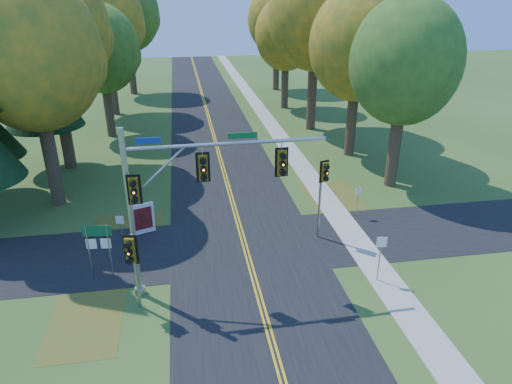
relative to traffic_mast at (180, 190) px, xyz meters
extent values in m
plane|color=#2C4C1B|center=(3.21, 1.54, -5.07)|extent=(160.00, 160.00, 0.00)
cube|color=black|center=(3.21, 1.54, -5.06)|extent=(8.00, 160.00, 0.02)
cube|color=black|center=(3.21, 3.54, -5.06)|extent=(60.00, 6.00, 0.02)
cube|color=gold|center=(3.11, 1.54, -5.04)|extent=(0.10, 160.00, 0.01)
cube|color=gold|center=(3.31, 1.54, -5.04)|extent=(0.10, 160.00, 0.01)
cube|color=#9E998E|center=(9.41, 1.54, -5.04)|extent=(1.60, 160.00, 0.06)
cube|color=brown|center=(-3.29, 5.54, -5.06)|extent=(4.00, 6.00, 0.00)
cube|color=brown|center=(10.01, 7.54, -5.06)|extent=(3.50, 8.00, 0.00)
cube|color=brown|center=(-4.29, -1.46, -5.06)|extent=(3.00, 5.00, 0.00)
cylinder|color=#38281C|center=(-7.99, 10.84, -1.69)|extent=(0.86, 0.86, 6.75)
ellipsoid|color=orange|center=(-7.99, 10.84, 4.48)|extent=(8.00, 8.00, 9.20)
sphere|color=orange|center=(-6.39, 12.04, 3.68)|extent=(4.80, 4.80, 4.80)
cylinder|color=#38281C|center=(14.71, 10.24, -2.03)|extent=(0.83, 0.83, 6.08)
ellipsoid|color=#4C7E27|center=(14.71, 10.24, 3.53)|extent=(7.20, 7.20, 8.28)
sphere|color=#4C7E27|center=(16.15, 11.32, 2.81)|extent=(4.32, 4.32, 4.32)
sphere|color=#4C7E27|center=(13.45, 9.52, 4.25)|extent=(3.96, 3.96, 3.96)
cylinder|color=#38281C|center=(-8.59, 17.74, -1.35)|extent=(0.89, 0.89, 7.42)
ellipsoid|color=orange|center=(-8.59, 17.74, 5.37)|extent=(8.60, 8.60, 9.89)
sphere|color=orange|center=(-6.87, 19.03, 4.51)|extent=(5.16, 5.16, 5.16)
sphere|color=orange|center=(-10.10, 16.88, 6.23)|extent=(4.73, 4.73, 4.73)
cylinder|color=#38281C|center=(14.11, 17.04, -1.92)|extent=(0.84, 0.84, 6.30)
ellipsoid|color=orange|center=(14.11, 17.04, 3.89)|extent=(7.60, 7.60, 8.74)
sphere|color=orange|center=(15.63, 18.18, 3.13)|extent=(4.56, 4.56, 4.56)
sphere|color=orange|center=(12.78, 16.28, 4.65)|extent=(4.18, 4.18, 4.18)
cylinder|color=#38281C|center=(-6.39, 25.94, -2.25)|extent=(0.81, 0.81, 5.62)
ellipsoid|color=#4C7E27|center=(-6.39, 25.94, 2.94)|extent=(6.80, 6.80, 7.82)
sphere|color=#4C7E27|center=(-5.03, 26.96, 2.26)|extent=(4.08, 4.08, 4.08)
sphere|color=#4C7E27|center=(-7.58, 25.26, 3.62)|extent=(3.74, 3.74, 3.74)
cylinder|color=#38281C|center=(13.01, 25.14, -1.24)|extent=(0.90, 0.90, 7.65)
ellipsoid|color=orange|center=(13.01, 25.14, 5.66)|extent=(8.80, 8.80, 10.12)
sphere|color=orange|center=(14.77, 26.46, 4.78)|extent=(5.28, 5.28, 5.28)
sphere|color=orange|center=(11.47, 24.26, 6.54)|extent=(4.84, 4.84, 4.84)
cylinder|color=#38281C|center=(-6.99, 34.64, -1.58)|extent=(0.87, 0.87, 6.98)
ellipsoid|color=orange|center=(-6.99, 34.64, 4.78)|extent=(8.20, 8.20, 9.43)
sphere|color=orange|center=(-5.35, 35.87, 3.96)|extent=(4.92, 4.92, 4.92)
sphere|color=orange|center=(-8.43, 33.82, 5.60)|extent=(4.51, 4.51, 4.51)
cylinder|color=#38281C|center=(12.41, 34.34, -2.14)|extent=(0.82, 0.82, 5.85)
ellipsoid|color=orange|center=(12.41, 34.34, 3.23)|extent=(7.00, 7.00, 8.05)
sphere|color=orange|center=(13.81, 35.39, 2.53)|extent=(4.20, 4.20, 4.20)
sphere|color=orange|center=(11.18, 33.64, 3.93)|extent=(3.85, 3.85, 3.85)
cylinder|color=#38281C|center=(-5.79, 45.54, -1.47)|extent=(0.88, 0.88, 7.20)
ellipsoid|color=#4C7E27|center=(-5.79, 45.54, 5.07)|extent=(8.40, 8.40, 9.66)
sphere|color=#4C7E27|center=(-4.11, 46.80, 4.23)|extent=(5.04, 5.04, 5.04)
sphere|color=#4C7E27|center=(-7.26, 44.70, 5.91)|extent=(4.62, 4.62, 4.62)
cylinder|color=#38281C|center=(13.61, 45.04, -1.80)|extent=(0.85, 0.85, 6.53)
ellipsoid|color=orange|center=(13.61, 45.04, 4.19)|extent=(7.80, 7.80, 8.97)
sphere|color=orange|center=(15.17, 46.21, 3.41)|extent=(4.68, 4.68, 4.68)
sphere|color=orange|center=(12.24, 44.26, 4.97)|extent=(4.29, 4.29, 4.29)
cylinder|color=#38281C|center=(-9.79, 17.54, -3.36)|extent=(0.50, 0.50, 3.42)
cone|color=black|center=(-9.79, 17.54, 1.08)|extent=(5.60, 5.60, 5.45)
cone|color=black|center=(-9.79, 17.54, 4.98)|extent=(4.57, 4.57, 5.45)
cylinder|color=#9CA0A4|center=(-2.14, 0.01, -1.13)|extent=(0.25, 0.25, 7.88)
cylinder|color=#9CA0A4|center=(-2.14, 0.01, -4.90)|extent=(0.50, 0.50, 0.34)
cylinder|color=#9CA0A4|center=(2.08, 0.08, 1.91)|extent=(8.44, 0.30, 0.16)
cylinder|color=#9CA0A4|center=(-0.90, 0.03, 0.79)|extent=(2.55, 0.14, 2.33)
cylinder|color=#9CA0A4|center=(1.01, 0.07, 1.71)|extent=(0.05, 0.05, 0.41)
cube|color=#72590C|center=(1.01, 0.07, 0.94)|extent=(0.39, 0.34, 1.13)
cube|color=black|center=(1.01, 0.07, 0.94)|extent=(0.59, 0.04, 1.33)
sphere|color=orange|center=(1.01, -0.19, 0.94)|extent=(0.20, 0.20, 0.20)
cylinder|color=black|center=(1.01, -0.19, 1.30)|extent=(0.27, 0.18, 0.27)
cylinder|color=black|center=(1.01, -0.19, 0.94)|extent=(0.27, 0.18, 0.27)
cylinder|color=black|center=(1.01, -0.19, 0.58)|extent=(0.27, 0.18, 0.27)
cylinder|color=#9CA0A4|center=(4.39, 0.12, 1.71)|extent=(0.05, 0.05, 0.41)
cube|color=#72590C|center=(4.39, 0.12, 0.94)|extent=(0.39, 0.34, 1.13)
cube|color=black|center=(4.39, 0.12, 0.94)|extent=(0.59, 0.04, 1.33)
sphere|color=orange|center=(4.39, -0.14, 0.94)|extent=(0.20, 0.20, 0.20)
cylinder|color=black|center=(4.39, -0.14, 1.30)|extent=(0.27, 0.18, 0.27)
cylinder|color=black|center=(4.39, -0.14, 0.94)|extent=(0.27, 0.18, 0.27)
cylinder|color=black|center=(4.39, -0.14, 0.58)|extent=(0.27, 0.18, 0.27)
cube|color=#72590C|center=(-1.86, -0.15, 0.22)|extent=(0.39, 0.34, 1.13)
cube|color=black|center=(-1.86, -0.15, 0.22)|extent=(0.59, 0.04, 1.33)
sphere|color=orange|center=(-1.85, -0.41, 0.22)|extent=(0.20, 0.20, 0.20)
cylinder|color=black|center=(-1.85, -0.41, 0.58)|extent=(0.27, 0.18, 0.27)
cylinder|color=black|center=(-1.85, -0.41, 0.22)|extent=(0.27, 0.18, 0.27)
cylinder|color=black|center=(-1.85, -0.41, -0.14)|extent=(0.27, 0.18, 0.27)
cube|color=navy|center=(-1.13, 0.03, 2.23)|extent=(1.01, 0.06, 0.25)
cube|color=#0C5926|center=(2.70, 0.09, 2.23)|extent=(1.24, 0.07, 0.25)
cylinder|color=gray|center=(7.41, 3.76, -2.77)|extent=(0.13, 0.13, 4.59)
cube|color=#72590C|center=(7.47, 3.54, -1.00)|extent=(0.43, 0.40, 1.04)
cube|color=black|center=(7.47, 3.54, -1.00)|extent=(0.53, 0.19, 1.23)
sphere|color=orange|center=(7.55, 3.31, -1.00)|extent=(0.19, 0.19, 0.19)
cylinder|color=black|center=(7.55, 3.31, -0.67)|extent=(0.29, 0.23, 0.25)
cylinder|color=black|center=(7.55, 3.31, -1.00)|extent=(0.29, 0.23, 0.25)
cylinder|color=black|center=(7.55, 3.31, -1.33)|extent=(0.29, 0.23, 0.25)
cylinder|color=gray|center=(-2.09, -0.96, -3.24)|extent=(0.14, 0.14, 3.66)
cube|color=#72590C|center=(-2.14, -1.21, -1.98)|extent=(0.45, 0.42, 1.14)
cube|color=black|center=(-2.14, -1.21, -1.98)|extent=(0.59, 0.16, 1.35)
sphere|color=orange|center=(-2.20, -1.46, -1.98)|extent=(0.21, 0.21, 0.21)
cylinder|color=black|center=(-2.20, -1.46, -1.61)|extent=(0.31, 0.24, 0.27)
cylinder|color=black|center=(-2.20, -1.46, -1.98)|extent=(0.31, 0.24, 0.27)
cylinder|color=black|center=(-2.20, -1.46, -2.34)|extent=(0.31, 0.24, 0.27)
cylinder|color=gray|center=(-4.47, 1.70, -3.62)|extent=(0.06, 0.06, 2.88)
cylinder|color=gray|center=(-3.52, 1.60, -3.62)|extent=(0.06, 0.06, 2.88)
cube|color=#0B502D|center=(-3.99, 1.68, -2.52)|extent=(1.34, 0.18, 0.53)
cube|color=silver|center=(-3.99, 1.68, -2.52)|extent=(1.15, 0.12, 0.08)
cube|color=silver|center=(-4.33, 1.72, -3.19)|extent=(0.48, 0.09, 0.53)
cube|color=black|center=(-4.33, 1.72, -2.87)|extent=(0.48, 0.05, 0.10)
cube|color=silver|center=(-3.66, 1.65, -3.19)|extent=(0.48, 0.09, 0.53)
cube|color=black|center=(-3.66, 1.65, -2.87)|extent=(0.48, 0.05, 0.10)
cube|color=silver|center=(-2.29, 5.87, -4.15)|extent=(1.30, 0.63, 1.83)
cube|color=maroon|center=(-2.26, 5.78, -4.10)|extent=(0.96, 0.38, 1.32)
cube|color=silver|center=(-2.77, 5.70, -4.91)|extent=(0.10, 0.10, 0.30)
cube|color=silver|center=(-1.82, 6.05, -4.91)|extent=(0.10, 0.10, 0.30)
cylinder|color=gray|center=(10.48, 5.82, -4.07)|extent=(0.05, 0.05, 1.98)
cube|color=white|center=(10.48, 5.81, -3.35)|extent=(0.38, 0.09, 0.41)
cylinder|color=gray|center=(9.00, -0.82, -3.82)|extent=(0.06, 0.06, 2.49)
cube|color=white|center=(9.00, -0.84, -2.91)|extent=(0.48, 0.10, 0.51)
cylinder|color=gray|center=(-3.25, 3.96, -3.96)|extent=(0.05, 0.05, 2.21)
cube|color=silver|center=(-3.25, 3.94, -3.16)|extent=(0.42, 0.12, 0.45)
camera|label=1|loc=(0.25, -17.91, 7.74)|focal=32.00mm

